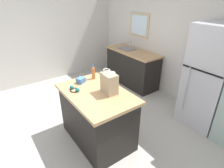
% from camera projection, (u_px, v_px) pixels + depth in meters
% --- Properties ---
extents(ground, '(6.50, 6.50, 0.00)m').
position_uv_depth(ground, '(84.00, 134.00, 3.33)').
color(ground, '#ADA89E').
extents(back_wall, '(5.42, 0.13, 2.74)m').
position_uv_depth(back_wall, '(180.00, 39.00, 4.00)').
color(back_wall, silver).
rests_on(back_wall, ground).
extents(left_wall, '(0.10, 4.90, 2.74)m').
position_uv_depth(left_wall, '(30.00, 32.00, 4.67)').
color(left_wall, silver).
rests_on(left_wall, ground).
extents(kitchen_island, '(1.29, 0.84, 0.92)m').
position_uv_depth(kitchen_island, '(97.00, 116.00, 3.04)').
color(kitchen_island, black).
rests_on(kitchen_island, ground).
extents(refrigerator, '(0.70, 0.71, 1.87)m').
position_uv_depth(refrigerator, '(210.00, 78.00, 3.25)').
color(refrigerator, '#B7B7BC').
rests_on(refrigerator, ground).
extents(sink_counter, '(1.56, 0.62, 1.11)m').
position_uv_depth(sink_counter, '(132.00, 67.00, 5.00)').
color(sink_counter, black).
rests_on(sink_counter, ground).
extents(shopping_bag, '(0.27, 0.18, 0.36)m').
position_uv_depth(shopping_bag, '(109.00, 83.00, 2.75)').
color(shopping_bag, tan).
rests_on(shopping_bag, kitchen_island).
extents(small_box, '(0.15, 0.16, 0.09)m').
position_uv_depth(small_box, '(81.00, 80.00, 3.11)').
color(small_box, '#4775B7').
rests_on(small_box, kitchen_island).
extents(bottle, '(0.06, 0.06, 0.26)m').
position_uv_depth(bottle, '(93.00, 73.00, 3.21)').
color(bottle, '#C66633').
rests_on(bottle, kitchen_island).
extents(ear_defenders, '(0.20, 0.18, 0.06)m').
position_uv_depth(ear_defenders, '(75.00, 89.00, 2.87)').
color(ear_defenders, black).
rests_on(ear_defenders, kitchen_island).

